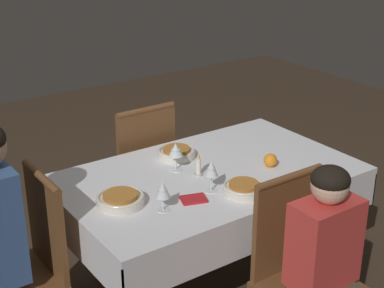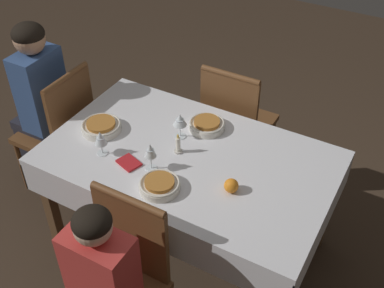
% 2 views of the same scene
% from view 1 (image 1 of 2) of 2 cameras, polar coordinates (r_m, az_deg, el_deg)
% --- Properties ---
extents(dining_table, '(1.55, 0.95, 0.74)m').
position_cam_1_polar(dining_table, '(3.13, 1.59, -4.13)').
color(dining_table, silver).
rests_on(dining_table, ground_plane).
extents(chair_east, '(0.43, 0.42, 0.95)m').
position_cam_1_polar(chair_east, '(2.85, -15.90, -11.20)').
color(chair_east, brown).
rests_on(chair_east, ground_plane).
extents(chair_north, '(0.42, 0.43, 0.95)m').
position_cam_1_polar(chair_north, '(2.76, 10.69, -11.83)').
color(chair_north, brown).
rests_on(chair_north, ground_plane).
extents(chair_south, '(0.42, 0.43, 0.95)m').
position_cam_1_polar(chair_south, '(3.69, -5.29, -2.27)').
color(chair_south, brown).
rests_on(chair_south, ground_plane).
extents(person_child_red, '(0.30, 0.33, 1.07)m').
position_cam_1_polar(person_child_red, '(2.63, 13.43, -12.17)').
color(person_child_red, '#4C4233').
rests_on(person_child_red, ground_plane).
extents(bowl_east, '(0.23, 0.23, 0.06)m').
position_cam_1_polar(bowl_east, '(2.78, -6.94, -5.33)').
color(bowl_east, silver).
rests_on(bowl_east, dining_table).
extents(wine_glass_east, '(0.07, 0.07, 0.15)m').
position_cam_1_polar(wine_glass_east, '(2.68, -2.86, -4.53)').
color(wine_glass_east, white).
rests_on(wine_glass_east, dining_table).
extents(bowl_north, '(0.21, 0.21, 0.06)m').
position_cam_1_polar(bowl_north, '(2.88, 5.11, -4.26)').
color(bowl_north, silver).
rests_on(bowl_north, dining_table).
extents(wine_glass_north, '(0.06, 0.06, 0.17)m').
position_cam_1_polar(wine_glass_north, '(2.84, 1.90, -2.47)').
color(wine_glass_north, white).
rests_on(wine_glass_north, dining_table).
extents(bowl_south, '(0.21, 0.21, 0.06)m').
position_cam_1_polar(bowl_south, '(3.26, -1.51, -0.85)').
color(bowl_south, silver).
rests_on(bowl_south, dining_table).
extents(wine_glass_south, '(0.08, 0.08, 0.15)m').
position_cam_1_polar(wine_glass_south, '(3.07, -1.59, -0.64)').
color(wine_glass_south, white).
rests_on(wine_glass_south, dining_table).
extents(candle_centerpiece, '(0.05, 0.05, 0.12)m').
position_cam_1_polar(candle_centerpiece, '(3.04, 0.59, -2.30)').
color(candle_centerpiece, beige).
rests_on(candle_centerpiece, dining_table).
extents(orange_fruit, '(0.07, 0.07, 0.07)m').
position_cam_1_polar(orange_fruit, '(3.17, 7.61, -1.57)').
color(orange_fruit, orange).
rests_on(orange_fruit, dining_table).
extents(napkin_red_folded, '(0.14, 0.12, 0.01)m').
position_cam_1_polar(napkin_red_folded, '(2.81, 0.15, -5.37)').
color(napkin_red_folded, red).
rests_on(napkin_red_folded, dining_table).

